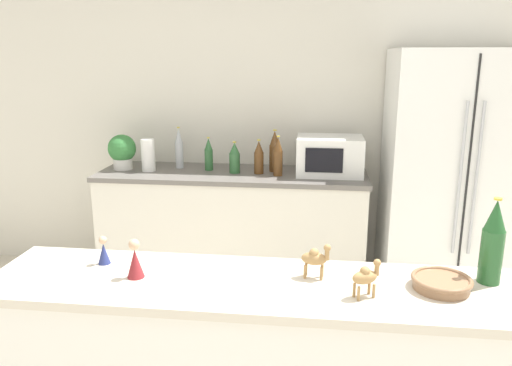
# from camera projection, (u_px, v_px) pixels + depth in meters

# --- Properties ---
(wall_back) EXTENTS (8.00, 0.06, 2.55)m
(wall_back) POSITION_uv_depth(u_px,v_px,m) (301.00, 119.00, 3.95)
(wall_back) COLOR silver
(wall_back) RESTS_ON ground_plane
(back_counter) EXTENTS (2.02, 0.63, 0.91)m
(back_counter) POSITION_uv_depth(u_px,v_px,m) (233.00, 228.00, 3.89)
(back_counter) COLOR silver
(back_counter) RESTS_ON ground_plane
(refrigerator) EXTENTS (0.93, 0.71, 1.81)m
(refrigerator) POSITION_uv_depth(u_px,v_px,m) (452.00, 180.00, 3.54)
(refrigerator) COLOR white
(refrigerator) RESTS_ON ground_plane
(potted_plant) EXTENTS (0.21, 0.21, 0.27)m
(potted_plant) POSITION_uv_depth(u_px,v_px,m) (122.00, 151.00, 3.84)
(potted_plant) COLOR silver
(potted_plant) RESTS_ON back_counter
(paper_towel_roll) EXTENTS (0.10, 0.10, 0.25)m
(paper_towel_roll) POSITION_uv_depth(u_px,v_px,m) (148.00, 155.00, 3.78)
(paper_towel_roll) COLOR white
(paper_towel_roll) RESTS_ON back_counter
(microwave) EXTENTS (0.48, 0.37, 0.28)m
(microwave) POSITION_uv_depth(u_px,v_px,m) (330.00, 156.00, 3.68)
(microwave) COLOR white
(microwave) RESTS_ON back_counter
(back_bottle_0) EXTENTS (0.08, 0.08, 0.32)m
(back_bottle_0) POSITION_uv_depth(u_px,v_px,m) (275.00, 152.00, 3.77)
(back_bottle_0) COLOR brown
(back_bottle_0) RESTS_ON back_counter
(back_bottle_1) EXTENTS (0.07, 0.07, 0.26)m
(back_bottle_1) POSITION_uv_depth(u_px,v_px,m) (259.00, 157.00, 3.70)
(back_bottle_1) COLOR brown
(back_bottle_1) RESTS_ON back_counter
(back_bottle_2) EXTENTS (0.08, 0.08, 0.24)m
(back_bottle_2) POSITION_uv_depth(u_px,v_px,m) (235.00, 158.00, 3.73)
(back_bottle_2) COLOR #2D6033
(back_bottle_2) RESTS_ON back_counter
(back_bottle_3) EXTENTS (0.06, 0.06, 0.32)m
(back_bottle_3) POSITION_uv_depth(u_px,v_px,m) (179.00, 148.00, 3.88)
(back_bottle_3) COLOR #B2B7BC
(back_bottle_3) RESTS_ON back_counter
(back_bottle_4) EXTENTS (0.06, 0.06, 0.26)m
(back_bottle_4) POSITION_uv_depth(u_px,v_px,m) (209.00, 155.00, 3.81)
(back_bottle_4) COLOR #2D6033
(back_bottle_4) RESTS_ON back_counter
(back_bottle_5) EXTENTS (0.07, 0.07, 0.29)m
(back_bottle_5) POSITION_uv_depth(u_px,v_px,m) (278.00, 157.00, 3.63)
(back_bottle_5) COLOR brown
(back_bottle_5) RESTS_ON back_counter
(wine_bottle) EXTENTS (0.08, 0.08, 0.33)m
(wine_bottle) POSITION_uv_depth(u_px,v_px,m) (493.00, 243.00, 1.85)
(wine_bottle) COLOR #235628
(wine_bottle) RESTS_ON bar_counter
(fruit_bowl) EXTENTS (0.22, 0.22, 0.05)m
(fruit_bowl) POSITION_uv_depth(u_px,v_px,m) (441.00, 282.00, 1.83)
(fruit_bowl) COLOR #8C6647
(fruit_bowl) RESTS_ON bar_counter
(camel_figurine) EXTENTS (0.11, 0.06, 0.14)m
(camel_figurine) POSITION_uv_depth(u_px,v_px,m) (315.00, 258.00, 1.91)
(camel_figurine) COLOR #A87F4C
(camel_figurine) RESTS_ON bar_counter
(camel_figurine_second) EXTENTS (0.11, 0.09, 0.14)m
(camel_figurine_second) POSITION_uv_depth(u_px,v_px,m) (366.00, 276.00, 1.76)
(camel_figurine_second) COLOR #A87F4C
(camel_figurine_second) RESTS_ON bar_counter
(wise_man_figurine_crimson) EXTENTS (0.07, 0.07, 0.16)m
(wise_man_figurine_crimson) POSITION_uv_depth(u_px,v_px,m) (135.00, 261.00, 1.92)
(wise_man_figurine_crimson) COLOR maroon
(wise_man_figurine_crimson) RESTS_ON bar_counter
(wise_man_figurine_purple) EXTENTS (0.05, 0.05, 0.12)m
(wise_man_figurine_purple) POSITION_uv_depth(u_px,v_px,m) (104.00, 252.00, 2.05)
(wise_man_figurine_purple) COLOR navy
(wise_man_figurine_purple) RESTS_ON bar_counter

